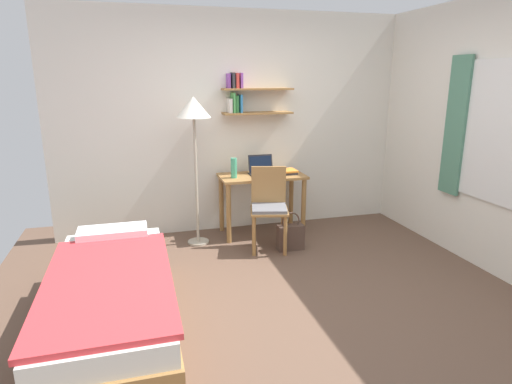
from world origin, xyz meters
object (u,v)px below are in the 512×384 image
Objects in this scene: laptop at (262,169)px; water_bottle at (234,168)px; desk_chair at (269,205)px; handbag at (291,236)px; bed at (112,300)px; desk at (262,187)px; standing_lamp at (194,117)px; book_stack at (289,172)px.

water_bottle is at bearing -165.34° from laptop.
desk_chair is 0.60m from laptop.
handbag is at bearing -76.89° from laptop.
bed is at bearing -133.80° from laptop.
desk_chair is 3.91× the size of water_bottle.
bed is at bearing -128.53° from water_bottle.
standing_lamp is (-0.80, -0.13, 0.86)m from desk.
bed is at bearing -118.85° from standing_lamp.
handbag is at bearing -46.83° from water_bottle.
desk is 0.44m from water_bottle.
standing_lamp reaches higher than water_bottle.
water_bottle is (-0.29, 0.43, 0.34)m from desk_chair.
laptop is 1.34× the size of book_stack.
book_stack is at bearing 2.94° from water_bottle.
standing_lamp is 3.84× the size of handbag.
book_stack is (0.68, 0.04, -0.09)m from water_bottle.
desk is 3.32× the size of laptop.
water_bottle is at bearing -177.06° from book_stack.
laptop is (0.07, 0.52, 0.28)m from desk_chair.
desk_chair is (-0.06, -0.49, -0.08)m from desk.
handbag is at bearing -26.08° from standing_lamp.
desk_chair is at bearing -25.93° from standing_lamp.
desk_chair is 3.99× the size of book_stack.
book_stack is at bearing -3.41° from desk.
bed is at bearing -148.57° from handbag.
desk is at bearing 104.61° from handbag.
bed is 8.73× the size of water_bottle.
desk_chair reaches higher than book_stack.
laptop is at bearing 46.20° from bed.
bed is 2.41m from desk.
standing_lamp is 0.75m from water_bottle.
water_bottle is at bearing -171.14° from desk.
standing_lamp is at bearing -174.51° from book_stack.
desk_chair is at bearing -97.34° from desk.
laptop is at bearing 79.35° from desk.
handbag is (0.95, -0.47, -1.28)m from standing_lamp.
desk_chair is at bearing 37.29° from bed.
water_bottle is at bearing 9.33° from standing_lamp.
laptop reaches higher than handbag.
book_stack is (0.32, -0.06, -0.03)m from laptop.
desk is at bearing 82.66° from desk_chair.
desk is 0.75m from handbag.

